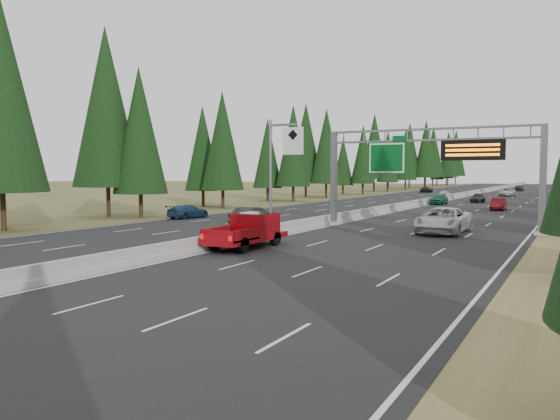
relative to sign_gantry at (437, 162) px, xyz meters
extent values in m
cube|color=black|center=(-8.92, 45.12, -5.23)|extent=(32.00, 260.00, 0.08)
cube|color=#4D4D24|center=(-26.72, 45.12, -5.24)|extent=(3.60, 260.00, 0.06)
cube|color=gray|center=(-8.92, 45.12, -5.04)|extent=(0.70, 260.00, 0.30)
cube|color=gray|center=(-8.92, 45.12, -4.64)|extent=(0.30, 260.00, 0.60)
cube|color=slate|center=(-8.57, 0.12, -1.29)|extent=(0.45, 0.45, 7.80)
cube|color=gray|center=(-8.57, 0.12, -5.04)|extent=(0.90, 0.90, 0.30)
cube|color=slate|center=(7.28, 0.12, -1.29)|extent=(0.45, 0.45, 7.80)
cube|color=gray|center=(7.28, 0.12, -5.04)|extent=(0.90, 0.90, 0.30)
cube|color=slate|center=(-0.64, 0.12, 2.53)|extent=(15.85, 0.35, 0.16)
cube|color=slate|center=(-0.64, 0.12, 1.69)|extent=(15.85, 0.35, 0.16)
cube|color=#054C19|center=(-3.92, -0.13, 0.36)|extent=(3.00, 0.10, 2.50)
cube|color=silver|center=(-3.92, -0.19, 0.36)|extent=(2.85, 0.02, 2.35)
cube|color=#054C19|center=(-2.92, -0.13, 1.86)|extent=(1.10, 0.10, 0.45)
cube|color=black|center=(2.58, -0.18, 0.86)|extent=(4.50, 0.40, 1.50)
cube|color=orange|center=(2.58, -0.40, 1.21)|extent=(3.80, 0.02, 0.18)
cube|color=orange|center=(2.58, -0.40, 0.86)|extent=(3.80, 0.02, 0.18)
cube|color=orange|center=(2.58, -0.40, 0.51)|extent=(3.80, 0.02, 0.18)
cylinder|color=slate|center=(-8.92, -9.88, -1.19)|extent=(0.20, 0.20, 8.00)
cube|color=gray|center=(-8.92, -9.88, -5.09)|extent=(0.50, 0.50, 0.20)
cube|color=slate|center=(-7.92, -9.88, 2.41)|extent=(2.00, 0.15, 0.15)
cube|color=silver|center=(-7.12, -10.00, 1.31)|extent=(1.50, 0.06, 1.80)
cylinder|color=black|center=(-28.79, -16.19, -3.76)|extent=(0.40, 0.40, 3.01)
cylinder|color=black|center=(-28.62, -1.59, -4.08)|extent=(0.40, 0.40, 2.38)
cone|color=black|center=(-28.62, -1.59, 3.35)|extent=(5.35, 5.35, 12.49)
cylinder|color=black|center=(-32.07, -2.56, -3.75)|extent=(0.40, 0.40, 3.04)
cone|color=black|center=(-32.07, -2.56, 5.74)|extent=(6.83, 6.83, 15.94)
cylinder|color=black|center=(-29.16, 13.31, -4.11)|extent=(0.40, 0.40, 2.31)
cone|color=black|center=(-29.16, 13.31, 3.10)|extent=(5.20, 5.20, 12.12)
cylinder|color=black|center=(-33.71, 15.32, -4.22)|extent=(0.40, 0.40, 2.09)
cone|color=black|center=(-33.71, 15.32, 2.32)|extent=(4.71, 4.71, 11.00)
cylinder|color=black|center=(-28.71, 31.17, -4.10)|extent=(0.40, 0.40, 2.34)
cone|color=black|center=(-28.71, 31.17, 3.20)|extent=(5.26, 5.26, 12.27)
cylinder|color=black|center=(-33.33, 31.36, -4.25)|extent=(0.40, 0.40, 2.04)
cone|color=black|center=(-33.33, 31.36, 2.12)|extent=(4.59, 4.59, 10.70)
cylinder|color=black|center=(-29.50, 45.07, -4.03)|extent=(0.40, 0.40, 2.48)
cone|color=black|center=(-29.50, 45.07, 3.74)|extent=(5.59, 5.59, 13.04)
cylinder|color=black|center=(-33.81, 45.71, -3.93)|extent=(0.40, 0.40, 2.68)
cone|color=black|center=(-33.81, 45.71, 4.46)|extent=(6.04, 6.04, 14.09)
cylinder|color=black|center=(-28.50, 60.48, -4.16)|extent=(0.40, 0.40, 2.21)
cone|color=black|center=(-28.50, 60.48, 2.74)|extent=(4.97, 4.97, 11.61)
cylinder|color=black|center=(-32.34, 59.50, -4.35)|extent=(0.40, 0.40, 1.84)
cone|color=black|center=(-32.34, 59.50, 1.39)|extent=(4.14, 4.14, 9.65)
cylinder|color=black|center=(-28.99, 77.66, -4.16)|extent=(0.40, 0.40, 2.21)
cone|color=black|center=(-28.99, 77.66, 2.74)|extent=(4.97, 4.97, 11.60)
cylinder|color=black|center=(-32.40, 78.25, -3.83)|extent=(0.40, 0.40, 2.87)
cone|color=black|center=(-32.40, 78.25, 5.13)|extent=(6.46, 6.46, 15.06)
cylinder|color=black|center=(-29.05, 92.04, -4.03)|extent=(0.40, 0.40, 2.47)
cone|color=black|center=(-29.05, 92.04, 3.68)|extent=(5.56, 5.56, 12.97)
cylinder|color=black|center=(-33.90, 93.24, -4.37)|extent=(0.40, 0.40, 1.79)
cone|color=black|center=(-33.90, 93.24, 1.21)|extent=(4.02, 4.02, 9.39)
cylinder|color=black|center=(-28.08, 107.82, -3.78)|extent=(0.40, 0.40, 2.98)
cone|color=black|center=(-28.08, 107.82, 5.52)|extent=(6.70, 6.70, 15.63)
cylinder|color=black|center=(-32.30, 106.98, -3.82)|extent=(0.40, 0.40, 2.89)
cone|color=black|center=(-32.30, 106.98, 5.20)|extent=(6.50, 6.50, 15.17)
cylinder|color=black|center=(-29.56, 122.34, -3.83)|extent=(0.40, 0.40, 2.89)
cone|color=black|center=(-29.56, 122.34, 5.19)|extent=(6.49, 6.49, 15.15)
cylinder|color=black|center=(-32.50, 124.49, -3.89)|extent=(0.40, 0.40, 2.76)
cone|color=black|center=(-32.50, 124.49, 4.75)|extent=(6.22, 6.22, 14.52)
cylinder|color=black|center=(-28.54, 138.38, -3.85)|extent=(0.40, 0.40, 2.83)
cone|color=black|center=(-28.54, 138.38, 5.00)|extent=(6.37, 6.37, 14.87)
cylinder|color=black|center=(-32.39, 140.24, -4.29)|extent=(0.40, 0.40, 1.96)
cone|color=black|center=(-32.39, 140.24, 1.83)|extent=(4.41, 4.41, 10.28)
cylinder|color=black|center=(-29.03, 152.51, -3.75)|extent=(0.40, 0.40, 3.03)
cone|color=black|center=(-29.03, 152.51, 5.71)|extent=(6.81, 6.81, 15.90)
cylinder|color=black|center=(-32.45, 154.18, -4.16)|extent=(0.40, 0.40, 2.22)
cone|color=black|center=(-32.45, 154.18, 2.77)|extent=(4.99, 4.99, 11.64)
imported|color=silver|center=(0.96, -1.74, -4.26)|extent=(3.17, 6.74, 1.86)
cylinder|color=black|center=(-8.35, -17.16, -4.75)|extent=(0.33, 0.88, 0.88)
cylinder|color=black|center=(-6.48, -17.16, -4.75)|extent=(0.33, 0.88, 0.88)
cylinder|color=black|center=(-8.35, -13.53, -4.75)|extent=(0.33, 0.88, 0.88)
cylinder|color=black|center=(-6.48, -13.53, -4.75)|extent=(0.33, 0.88, 0.88)
cube|color=maroon|center=(-7.42, -15.29, -4.58)|extent=(2.20, 6.16, 0.33)
cube|color=maroon|center=(-7.42, -14.30, -3.81)|extent=(2.09, 2.42, 1.21)
cube|color=black|center=(-7.42, -14.30, -3.48)|extent=(1.87, 2.09, 0.60)
cube|color=maroon|center=(-8.46, -16.94, -4.20)|extent=(0.11, 2.64, 0.66)
cube|color=maroon|center=(-6.37, -16.94, -4.20)|extent=(0.11, 2.64, 0.66)
cube|color=maroon|center=(-7.42, -18.26, -4.20)|extent=(2.20, 0.11, 0.66)
imported|color=#145B38|center=(-7.42, 33.44, -4.45)|extent=(1.85, 4.39, 1.48)
imported|color=maroon|center=(1.21, 25.72, -4.47)|extent=(1.62, 4.37, 1.43)
imported|color=black|center=(-3.52, 40.84, -4.55)|extent=(1.96, 4.45, 1.27)
imported|color=#B2B2B2|center=(-2.26, 64.74, -4.45)|extent=(2.70, 5.45, 1.48)
imported|color=#232326|center=(-3.22, 95.16, -4.50)|extent=(1.96, 4.17, 1.38)
imported|color=black|center=(-14.26, -3.63, -4.41)|extent=(1.85, 4.79, 1.55)
imported|color=navy|center=(-23.42, -0.70, -4.53)|extent=(2.25, 4.69, 1.32)
imported|color=silver|center=(-10.49, 51.48, -4.52)|extent=(1.79, 4.00, 1.33)
imported|color=black|center=(-19.68, 75.86, -4.54)|extent=(2.59, 4.83, 1.29)
camera|label=1|loc=(9.75, -42.11, -0.71)|focal=35.00mm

